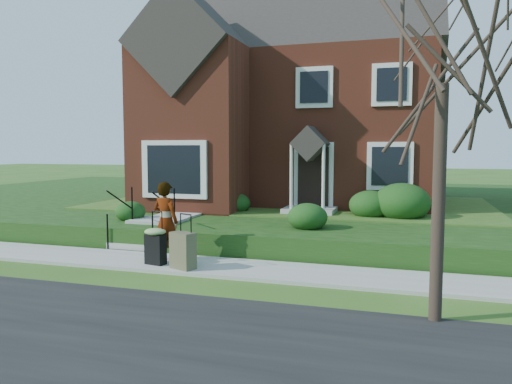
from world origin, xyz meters
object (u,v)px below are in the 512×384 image
at_px(suitcase_black, 155,244).
at_px(tree_verge, 443,61).
at_px(suitcase_olive, 183,250).
at_px(woman, 166,221).
at_px(front_steps, 150,229).

distance_m(suitcase_black, tree_verge, 6.95).
relative_size(suitcase_olive, tree_verge, 0.21).
relative_size(suitcase_black, tree_verge, 0.21).
bearing_deg(suitcase_olive, woman, 161.29).
bearing_deg(woman, front_steps, -38.80).
distance_m(front_steps, suitcase_olive, 3.17).
height_order(suitcase_black, suitcase_olive, suitcase_black).
bearing_deg(tree_verge, woman, 158.82).
bearing_deg(tree_verge, suitcase_olive, 162.46).
bearing_deg(tree_verge, front_steps, 151.20).
relative_size(front_steps, woman, 1.11).
xyz_separation_m(woman, suitcase_black, (-0.02, -0.46, -0.45)).
xyz_separation_m(front_steps, woman, (1.39, -1.70, 0.51)).
bearing_deg(suitcase_olive, front_steps, 154.60).
relative_size(front_steps, tree_verge, 0.36).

